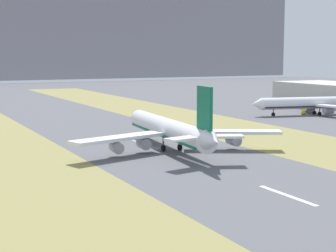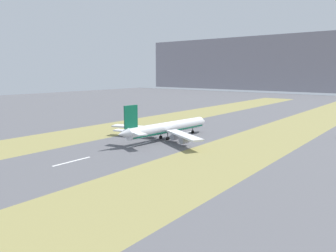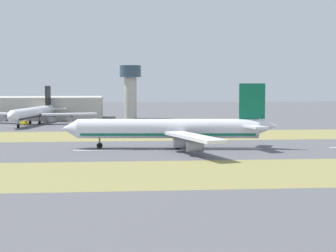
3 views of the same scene
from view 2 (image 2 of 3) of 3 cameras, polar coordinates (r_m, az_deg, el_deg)
ground_plane at (r=182.72m, az=0.15°, el=-1.93°), size 800.00×800.00×0.00m
grass_median_west at (r=212.96m, az=-9.42°, el=-0.42°), size 40.00×600.00×0.01m
grass_median_east at (r=159.59m, az=13.01°, el=-3.86°), size 40.00×600.00×0.01m
centreline_dash_near at (r=139.46m, az=-16.36°, el=-5.93°), size 1.20×18.00×0.01m
centreline_dash_mid at (r=164.96m, az=-4.99°, el=-3.21°), size 1.20×18.00×0.01m
centreline_dash_far at (r=195.39m, az=3.06°, el=-1.19°), size 1.20×18.00×0.01m
airplane_main_jet at (r=175.72m, az=-0.43°, el=-0.39°), size 63.88×67.22×20.20m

